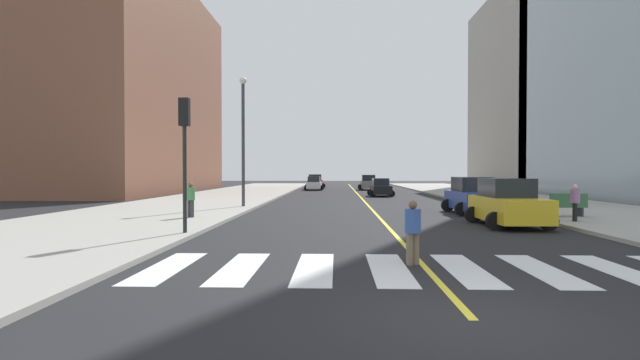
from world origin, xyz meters
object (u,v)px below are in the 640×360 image
Objects in this scene: pedestrian_crossing at (413,229)px; fire_hydrant at (496,199)px; car_white_fourth at (314,184)px; pedestrian_waiting_east at (575,201)px; pedestrian_walking_west at (191,198)px; street_lamp at (243,131)px; car_gray_second at (368,183)px; car_yellow_third at (508,204)px; car_red_fifth at (315,182)px; car_black_sixth at (381,188)px; car_blue_nearest at (473,197)px; traffic_light_far_corner at (185,138)px; park_bench at (567,205)px.

pedestrian_crossing is 1.82× the size of fire_hydrant.
car_white_fourth is 2.36× the size of pedestrian_waiting_east.
car_white_fourth is at bearing -71.57° from pedestrian_walking_west.
street_lamp is at bearing -89.01° from pedestrian_crossing.
car_yellow_third is (3.32, -40.04, 0.07)m from car_gray_second.
car_yellow_third is at bearing -77.15° from car_red_fifth.
car_gray_second is 48.81m from pedestrian_crossing.
pedestrian_walking_west is 1.87× the size of fire_hydrant.
car_black_sixth is at bearing -70.41° from car_red_fifth.
car_blue_nearest is 34.27m from car_white_fourth.
car_blue_nearest is 0.96× the size of traffic_light_far_corner.
pedestrian_waiting_east reaches higher than fire_hydrant.
traffic_light_far_corner reaches higher than pedestrian_walking_west.
street_lamp is (-3.10, -29.46, 4.09)m from car_white_fourth.
car_blue_nearest reaches higher than pedestrian_waiting_east.
pedestrian_crossing is (-5.41, -8.73, -0.07)m from car_yellow_third.
car_black_sixth is 24.82m from pedestrian_waiting_east.
park_bench is 18.23m from pedestrian_walking_west.
pedestrian_waiting_east is (6.49, -39.33, 0.16)m from car_gray_second.
car_black_sixth is 30.15m from traffic_light_far_corner.
car_blue_nearest is 2.55× the size of park_bench.
car_gray_second is 2.62× the size of pedestrian_waiting_east.
fire_hydrant is at bearing -123.55° from car_blue_nearest.
car_red_fifth is 4.84× the size of fire_hydrant.
pedestrian_crossing is 20.07m from street_lamp.
car_gray_second is 2.63× the size of pedestrian_crossing.
pedestrian_waiting_east is (13.27, -38.09, 0.25)m from car_white_fourth.
street_lamp reaches higher than park_bench.
pedestrian_walking_west is (-4.21, -36.82, 0.27)m from car_white_fourth.
traffic_light_far_corner is 2.90× the size of pedestrian_walking_west.
fire_hydrant is (2.72, 4.43, -0.37)m from car_blue_nearest.
car_black_sixth is at bearing -142.54° from pedestrian_waiting_east.
car_gray_second is at bearing -114.80° from pedestrian_crossing.
car_yellow_third is 0.57× the size of street_lamp.
pedestrian_walking_west reaches higher than pedestrian_waiting_east.
park_bench is at bearing -150.82° from pedestrian_crossing.
pedestrian_walking_west is 19.29m from fire_hydrant.
car_yellow_third reaches higher than car_white_fourth.
traffic_light_far_corner is (-2.58, -48.03, 2.64)m from car_red_fifth.
car_red_fifth is at bearing 91.78° from car_white_fourth.
pedestrian_crossing is 0.97× the size of pedestrian_walking_west.
pedestrian_waiting_east is at bearing -69.94° from car_white_fourth.
car_blue_nearest is 0.57× the size of street_lamp.
pedestrian_waiting_east is at bearing 116.51° from car_blue_nearest.
pedestrian_walking_west is at bearing 105.06° from traffic_light_far_corner.
car_red_fifth is 48.17m from traffic_light_far_corner.
fire_hydrant is at bearing 112.20° from car_black_sixth.
traffic_light_far_corner is 2.67× the size of park_bench.
pedestrian_crossing is at bearing -83.51° from car_white_fourth.
pedestrian_crossing is (4.78, -53.00, -0.01)m from car_red_fifth.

